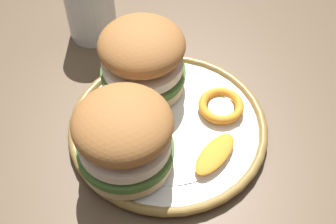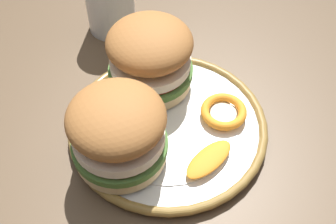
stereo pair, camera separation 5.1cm
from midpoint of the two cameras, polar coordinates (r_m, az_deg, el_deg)
name	(u,v)px [view 1 (the left image)]	position (r m, az deg, el deg)	size (l,w,h in m)	color
dining_table	(132,137)	(0.73, -6.65, -3.28)	(1.14, 0.97, 0.74)	brown
dinner_plate	(168,126)	(0.60, -2.44, -1.99)	(0.27, 0.27, 0.02)	white
sandwich_half_left	(124,136)	(0.52, -8.44, -3.18)	(0.13, 0.13, 0.10)	beige
sandwich_half_right	(142,58)	(0.60, -5.74, 6.73)	(0.12, 0.12, 0.10)	beige
orange_peel_curled	(221,106)	(0.60, 4.39, 0.68)	(0.09, 0.09, 0.01)	orange
orange_peel_strip_long	(215,154)	(0.56, 3.39, -5.51)	(0.06, 0.08, 0.01)	orange
drinking_glass	(90,4)	(0.72, -12.01, 13.26)	(0.08, 0.08, 0.13)	white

